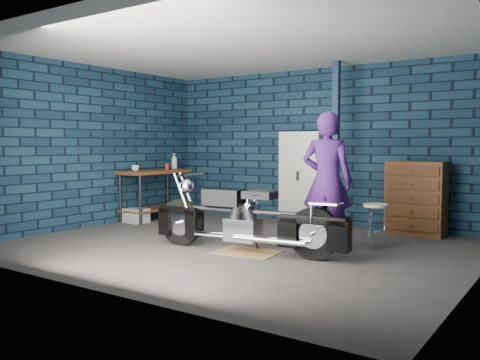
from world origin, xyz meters
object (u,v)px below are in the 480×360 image
object	(u,v)px
storage_bin	(136,216)
locker	(305,178)
motorcycle	(247,214)
shop_stool	(375,226)
tool_chest	(416,198)
workbench	(155,195)
person	(327,181)

from	to	relation	value
storage_bin	locker	bearing A→B (deg)	31.55
motorcycle	storage_bin	bearing A→B (deg)	156.07
motorcycle	shop_stool	world-z (taller)	motorcycle
tool_chest	motorcycle	bearing A→B (deg)	-119.65
motorcycle	storage_bin	distance (m)	3.16
workbench	tool_chest	xyz separation A→B (m)	(4.43, 1.05, 0.11)
person	locker	size ratio (longest dim) A/B	1.13
locker	motorcycle	bearing A→B (deg)	-79.52
person	tool_chest	size ratio (longest dim) A/B	1.61
workbench	locker	xyz separation A→B (m)	(2.54, 1.05, 0.34)
person	tool_chest	distance (m)	1.89
person	locker	bearing A→B (deg)	-66.88
tool_chest	locker	bearing A→B (deg)	180.00
workbench	motorcycle	xyz separation A→B (m)	(3.00, -1.45, 0.05)
motorcycle	storage_bin	world-z (taller)	motorcycle
person	locker	world-z (taller)	person
motorcycle	person	size ratio (longest dim) A/B	1.26
storage_bin	locker	world-z (taller)	locker
workbench	locker	distance (m)	2.77
motorcycle	locker	xyz separation A→B (m)	(-0.46, 2.50, 0.30)
locker	shop_stool	size ratio (longest dim) A/B	2.70
storage_bin	tool_chest	size ratio (longest dim) A/B	0.36
motorcycle	person	bearing A→B (deg)	39.72
person	tool_chest	world-z (taller)	person
person	tool_chest	xyz separation A→B (m)	(0.68, 1.73, -0.34)
motorcycle	storage_bin	size ratio (longest dim) A/B	5.55
locker	tool_chest	xyz separation A→B (m)	(1.89, 0.00, -0.24)
storage_bin	shop_stool	xyz separation A→B (m)	(4.24, 0.24, 0.17)
storage_bin	tool_chest	xyz separation A→B (m)	(4.41, 1.55, 0.43)
workbench	tool_chest	size ratio (longest dim) A/B	1.25
workbench	storage_bin	xyz separation A→B (m)	(0.02, -0.50, -0.33)
motorcycle	locker	size ratio (longest dim) A/B	1.42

